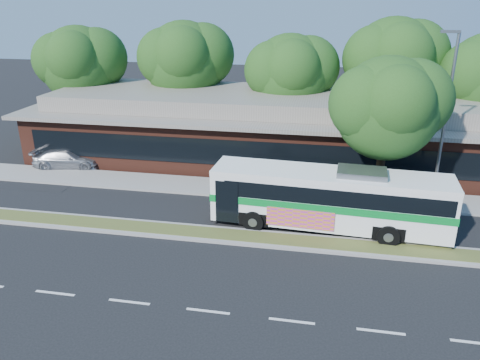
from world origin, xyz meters
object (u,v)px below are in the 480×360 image
(lamp_post, at_px, (445,117))
(sedan, at_px, (68,158))
(transit_bus, at_px, (330,195))
(sidewalk_tree, at_px, (395,106))

(lamp_post, relative_size, sedan, 2.08)
(transit_bus, xyz_separation_m, sidewalk_tree, (2.86, 3.05, 3.74))
(sedan, xyz_separation_m, sidewalk_tree, (19.83, -2.62, 4.85))
(transit_bus, relative_size, sedan, 2.59)
(transit_bus, distance_m, sedan, 17.93)
(lamp_post, xyz_separation_m, transit_bus, (-5.41, -3.60, -3.15))
(transit_bus, bearing_deg, lamp_post, 37.03)
(lamp_post, height_order, sedan, lamp_post)
(transit_bus, height_order, sidewalk_tree, sidewalk_tree)
(sedan, bearing_deg, sidewalk_tree, -107.85)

